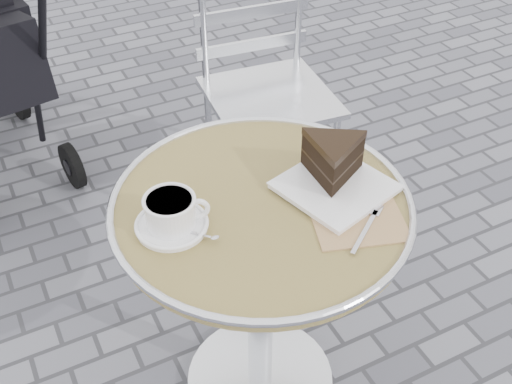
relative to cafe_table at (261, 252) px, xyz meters
name	(u,v)px	position (x,y,z in m)	size (l,w,h in m)	color
ground	(260,382)	(0.00, 0.00, -0.57)	(80.00, 80.00, 0.00)	slate
cafe_table	(261,252)	(0.00, 0.00, 0.00)	(0.72, 0.72, 0.74)	silver
cappuccino_set	(172,215)	(-0.21, 0.02, 0.20)	(0.17, 0.18, 0.08)	white
cake_plate_set	(334,165)	(0.19, -0.01, 0.22)	(0.28, 0.37, 0.12)	tan
bistro_chair	(260,60)	(0.43, 0.84, 0.02)	(0.47, 0.47, 0.95)	silver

